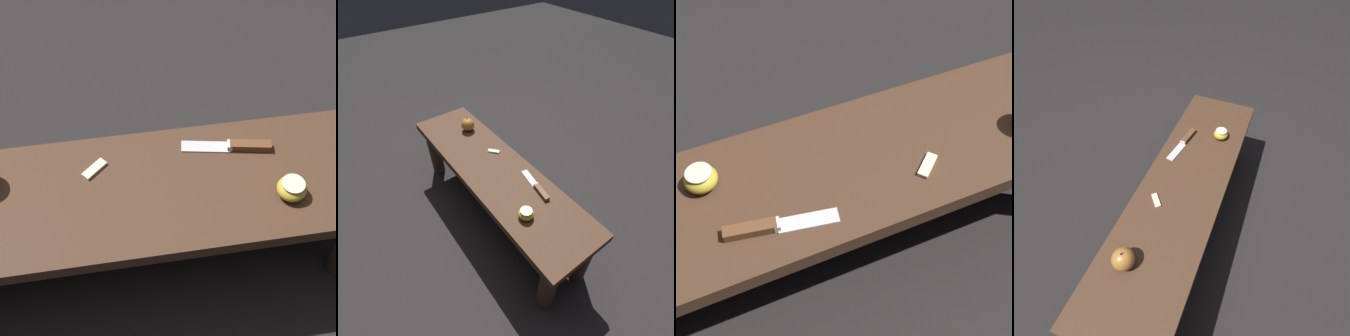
% 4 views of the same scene
% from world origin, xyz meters
% --- Properties ---
extents(ground_plane, '(8.00, 8.00, 0.00)m').
position_xyz_m(ground_plane, '(0.00, 0.00, 0.00)').
color(ground_plane, black).
extents(wooden_bench, '(1.22, 0.33, 0.38)m').
position_xyz_m(wooden_bench, '(0.00, 0.00, 0.30)').
color(wooden_bench, '#472D1E').
rests_on(wooden_bench, ground_plane).
extents(knife, '(0.22, 0.07, 0.02)m').
position_xyz_m(knife, '(-0.25, -0.08, 0.39)').
color(knife, silver).
rests_on(knife, wooden_bench).
extents(apple_whole, '(0.08, 0.08, 0.09)m').
position_xyz_m(apple_whole, '(0.36, -0.06, 0.42)').
color(apple_whole, '#B27233').
rests_on(apple_whole, wooden_bench).
extents(apple_cut, '(0.07, 0.07, 0.04)m').
position_xyz_m(apple_cut, '(-0.33, 0.06, 0.41)').
color(apple_cut, gold).
rests_on(apple_cut, wooden_bench).
extents(apple_slice_near_knife, '(0.06, 0.06, 0.01)m').
position_xyz_m(apple_slice_near_knife, '(0.10, -0.07, 0.39)').
color(apple_slice_near_knife, beige).
rests_on(apple_slice_near_knife, wooden_bench).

